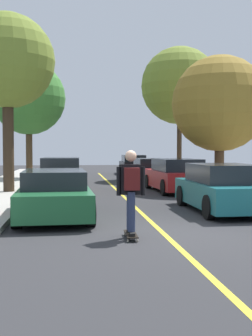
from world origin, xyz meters
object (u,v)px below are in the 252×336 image
object	(u,v)px
parked_car_right_near	(176,176)
street_tree_right_nearest	(220,104)
parked_car_left_nearest	(55,194)
street_tree_right_near	(180,86)
street_tree_left_near	(29,98)
skateboard	(131,234)
parked_car_right_farthest	(133,165)
street_tree_left_nearest	(7,62)
parked_car_left_near	(61,175)
parked_car_right_nearest	(223,188)
parked_car_right_far	(150,170)
skateboarder	(131,187)

from	to	relation	value
parked_car_right_near	street_tree_right_nearest	size ratio (longest dim) A/B	0.80
parked_car_left_nearest	street_tree_right_near	world-z (taller)	street_tree_right_near
street_tree_right_nearest	street_tree_left_near	bearing A→B (deg)	139.92
street_tree_right_nearest	street_tree_right_near	distance (m)	7.41
skateboard	parked_car_right_farthest	bearing A→B (deg)	81.91
street_tree_left_nearest	skateboard	xyz separation A→B (m)	(3.67, -8.90, -5.12)
parked_car_left_near	street_tree_right_nearest	distance (m)	7.49
parked_car_left_near	skateboard	xyz separation A→B (m)	(1.64, -9.82, -0.63)
street_tree_left_near	street_tree_right_near	distance (m)	8.91
parked_car_left_nearest	parked_car_right_nearest	distance (m)	4.84
parked_car_left_near	street_tree_right_nearest	size ratio (longest dim) A/B	0.74
skateboard	street_tree_right_near	bearing A→B (deg)	72.89
parked_car_right_far	parked_car_right_nearest	bearing A→B (deg)	-90.00
parked_car_left_nearest	street_tree_right_near	bearing A→B (deg)	63.86
parked_car_right_farthest	skateboarder	world-z (taller)	skateboarder
parked_car_left_near	parked_car_right_far	distance (m)	7.45
parked_car_right_near	parked_car_right_far	size ratio (longest dim) A/B	1.00
street_tree_left_near	street_tree_right_near	xyz separation A→B (m)	(8.86, -0.27, 0.84)
street_tree_left_near	street_tree_left_nearest	bearing A→B (deg)	-90.00
parked_car_left_nearest	parked_car_right_far	world-z (taller)	parked_car_right_far
skateboarder	parked_car_right_farthest	bearing A→B (deg)	81.92
parked_car_right_nearest	street_tree_right_near	bearing A→B (deg)	81.41
parked_car_left_near	street_tree_left_near	distance (m)	8.59
street_tree_right_nearest	skateboard	distance (m)	11.59
parked_car_left_near	street_tree_right_nearest	world-z (taller)	street_tree_right_nearest
skateboarder	parked_car_right_near	bearing A→B (deg)	71.33
parked_car_right_near	street_tree_left_nearest	world-z (taller)	street_tree_left_nearest
skateboarder	street_tree_right_nearest	bearing A→B (deg)	61.87
parked_car_right_nearest	parked_car_right_near	size ratio (longest dim) A/B	0.92
parked_car_right_farthest	street_tree_left_near	size ratio (longest dim) A/B	0.60
skateboarder	parked_car_left_nearest	bearing A→B (deg)	118.89
parked_car_right_near	street_tree_left_near	xyz separation A→B (m)	(-6.84, 7.79, 4.05)
parked_car_right_far	skateboarder	world-z (taller)	skateboarder
street_tree_right_nearest	street_tree_right_near	xyz separation A→B (m)	(0.00, 7.19, 1.81)
parked_car_right_far	street_tree_right_nearest	size ratio (longest dim) A/B	0.79
parked_car_right_farthest	street_tree_right_nearest	world-z (taller)	street_tree_right_nearest
parked_car_right_farthest	street_tree_left_nearest	size ratio (longest dim) A/B	0.58
parked_car_left_near	parked_car_right_nearest	world-z (taller)	parked_car_left_near
parked_car_right_nearest	skateboarder	world-z (taller)	skateboarder
parked_car_right_nearest	skateboard	world-z (taller)	parked_car_right_nearest
skateboarder	street_tree_right_near	bearing A→B (deg)	72.92
parked_car_right_far	street_tree_left_near	size ratio (longest dim) A/B	0.68
street_tree_right_near	skateboard	xyz separation A→B (m)	(-5.20, -16.88, -5.49)
parked_car_right_far	street_tree_right_nearest	xyz separation A→B (m)	(2.03, -5.82, 3.13)
parked_car_left_nearest	parked_car_right_nearest	bearing A→B (deg)	6.21
parked_car_left_near	parked_car_right_near	distance (m)	4.84
parked_car_left_near	street_tree_left_nearest	bearing A→B (deg)	-155.43
parked_car_left_near	parked_car_right_far	world-z (taller)	parked_car_left_near
parked_car_right_nearest	parked_car_right_near	xyz separation A→B (m)	(0.00, 5.89, 0.01)
parked_car_left_near	parked_car_right_farthest	xyz separation A→B (m)	(4.81, 12.47, -0.04)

